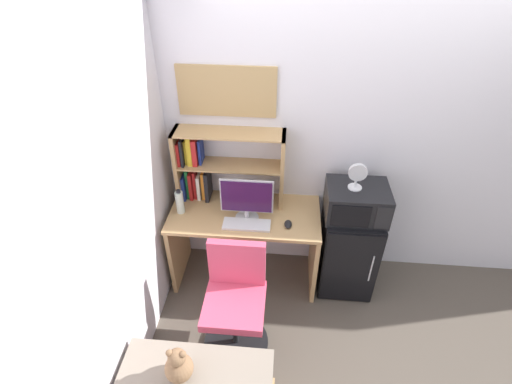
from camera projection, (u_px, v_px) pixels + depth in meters
The scene contains 14 objects.
wall_back at pixel (408, 146), 3.10m from camera, with size 6.40×0.04×2.60m, color silver.
wall_left at pixel (76, 284), 1.94m from camera, with size 0.04×4.40×2.60m, color silver.
desk at pixel (245, 234), 3.38m from camera, with size 1.28×0.61×0.77m.
hutch_bookshelf at pixel (212, 165), 3.22m from camera, with size 0.91×0.24×0.66m.
monitor at pixel (247, 199), 3.07m from camera, with size 0.43×0.20×0.38m.
keyboard at pixel (247, 225), 3.11m from camera, with size 0.39×0.15×0.02m, color silver.
computer_mouse at pixel (288, 224), 3.11m from camera, with size 0.06×0.10×0.03m, color black.
water_bottle at pixel (180, 202), 3.20m from camera, with size 0.07×0.07×0.23m.
mini_fridge at pixel (347, 250), 3.40m from camera, with size 0.47×0.50×0.82m.
microwave at pixel (357, 202), 3.08m from camera, with size 0.50×0.40×0.26m.
desk_fan at pixel (357, 175), 2.93m from camera, with size 0.15×0.11×0.23m.
desk_chair at pixel (236, 305), 2.91m from camera, with size 0.52×0.52×0.93m.
teddy_bear at pixel (179, 366), 2.31m from camera, with size 0.18×0.18×0.27m.
wall_corkboard at pixel (227, 91), 2.93m from camera, with size 0.77×0.02×0.40m, color tan.
Camera 1 is at (-0.59, -2.81, 2.82)m, focal length 26.76 mm.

